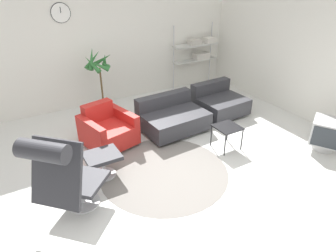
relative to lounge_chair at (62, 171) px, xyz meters
The scene contains 13 objects.
ground_plane 1.80m from the lounge_chair, 14.42° to the left, with size 12.00×12.00×0.00m, color silver.
wall_back 3.85m from the lounge_chair, 65.53° to the left, with size 12.00×0.09×2.80m.
wall_right 5.08m from the lounge_chair, ahead, with size 0.06×12.00×2.80m.
round_rug 1.72m from the lounge_chair, 10.54° to the left, with size 2.00×2.00×0.01m.
lounge_chair is the anchor object (origin of this frame).
ottoman 1.06m from the lounge_chair, 44.79° to the left, with size 0.52×0.44×0.39m.
armchair_red 1.89m from the lounge_chair, 54.81° to the left, with size 0.96×0.97×0.73m.
couch_low 2.79m from the lounge_chair, 31.34° to the left, with size 1.26×0.97×0.64m.
couch_second 3.96m from the lounge_chair, 23.35° to the left, with size 1.02×0.96×0.64m.
side_table 2.87m from the lounge_chair, ahead, with size 0.42×0.42×0.42m.
crt_television 4.32m from the lounge_chair, ahead, with size 0.68×0.66×0.56m.
potted_plant 3.15m from the lounge_chair, 63.19° to the left, with size 0.63×0.62×1.43m.
shelf_unit 5.29m from the lounge_chair, 37.47° to the left, with size 1.22×0.28×1.60m.
Camera 1 is at (-1.92, -3.46, 2.84)m, focal length 32.00 mm.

